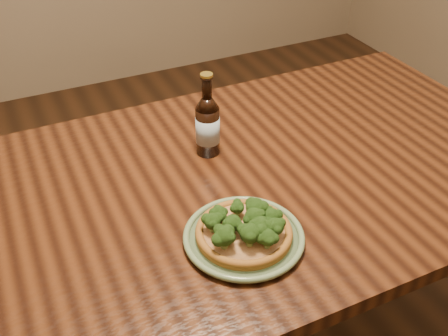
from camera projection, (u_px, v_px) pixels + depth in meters
name	position (u px, v px, depth m)	size (l,w,h in m)	color
table	(246.00, 202.00, 1.37)	(1.60, 0.90, 0.75)	#3F1E0D
plate	(244.00, 237.00, 1.11)	(0.26, 0.26, 0.02)	#678058
pizza	(245.00, 230.00, 1.10)	(0.21, 0.21, 0.07)	brown
beer_bottle	(208.00, 125.00, 1.34)	(0.06, 0.06, 0.23)	black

